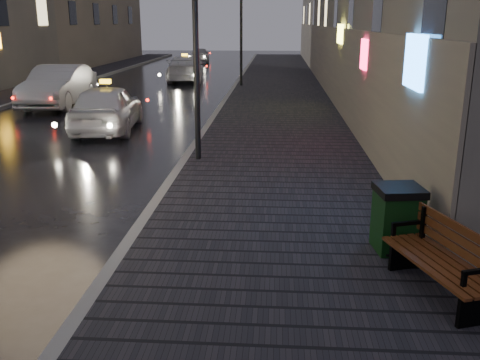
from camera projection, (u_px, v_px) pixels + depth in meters
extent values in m
plane|color=black|center=(15.00, 267.00, 7.83)|extent=(120.00, 120.00, 0.00)
cube|color=black|center=(279.00, 89.00, 27.62)|extent=(4.60, 58.00, 0.15)
cube|color=slate|center=(233.00, 89.00, 27.78)|extent=(0.20, 58.00, 0.15)
cube|color=black|center=(43.00, 87.00, 28.46)|extent=(2.40, 58.00, 0.15)
cube|color=slate|center=(66.00, 87.00, 28.37)|extent=(0.20, 58.00, 0.15)
cylinder|color=black|center=(196.00, 56.00, 12.68)|extent=(0.14, 0.14, 5.00)
cylinder|color=black|center=(241.00, 37.00, 27.98)|extent=(0.14, 0.14, 5.00)
cube|color=black|center=(477.00, 309.00, 6.00)|extent=(0.49, 0.21, 0.40)
cube|color=black|center=(479.00, 271.00, 5.86)|extent=(0.41, 0.18, 0.05)
cube|color=black|center=(406.00, 255.00, 7.39)|extent=(0.49, 0.21, 0.40)
cube|color=black|center=(423.00, 230.00, 7.34)|extent=(0.08, 0.08, 0.69)
cube|color=black|center=(406.00, 223.00, 7.24)|extent=(0.41, 0.18, 0.05)
cube|color=#4A2610|center=(440.00, 263.00, 6.63)|extent=(1.15, 1.89, 0.04)
cube|color=#4A2610|center=(459.00, 239.00, 6.60)|extent=(0.60, 1.71, 0.40)
cube|color=black|center=(397.00, 222.00, 7.93)|extent=(0.68, 0.68, 0.88)
cube|color=black|center=(400.00, 190.00, 7.79)|extent=(0.73, 0.73, 0.11)
imported|color=silver|center=(107.00, 108.00, 17.30)|extent=(2.28, 4.67, 1.54)
imported|color=#9B9BA3|center=(59.00, 86.00, 22.34)|extent=(2.00, 5.20, 1.69)
imported|color=silver|center=(185.00, 69.00, 31.76)|extent=(2.64, 5.29, 1.48)
imported|color=gray|center=(200.00, 55.00, 46.23)|extent=(1.92, 3.91, 1.28)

